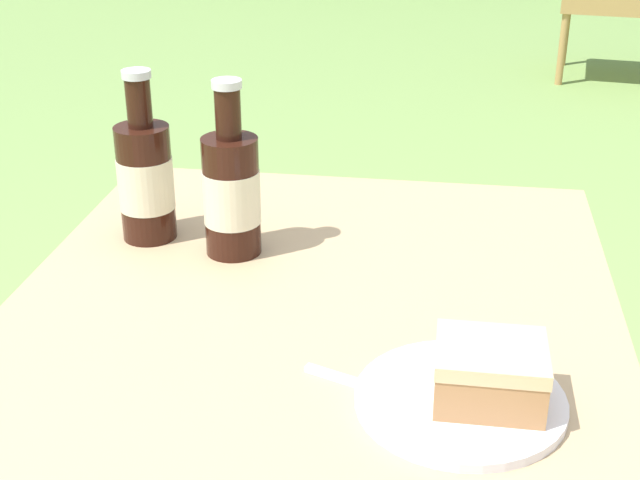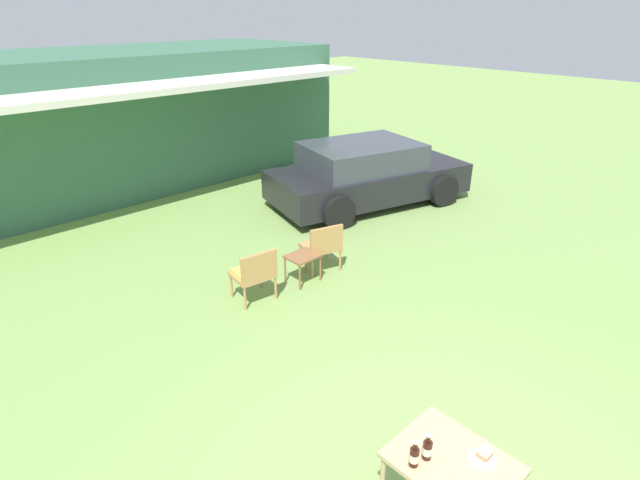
{
  "view_description": "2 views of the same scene",
  "coord_description": "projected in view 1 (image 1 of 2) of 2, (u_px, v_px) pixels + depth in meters",
  "views": [
    {
      "loc": [
        0.14,
        -0.86,
        1.19
      ],
      "look_at": [
        0.0,
        0.1,
        0.73
      ],
      "focal_mm": 50.0,
      "sensor_mm": 36.0,
      "label": 1
    },
    {
      "loc": [
        -2.56,
        -1.26,
        3.75
      ],
      "look_at": [
        1.64,
        3.18,
        0.9
      ],
      "focal_mm": 28.0,
      "sensor_mm": 36.0,
      "label": 2
    }
  ],
  "objects": [
    {
      "name": "patio_table",
      "position": [
        307.0,
        368.0,
        1.04
      ],
      "size": [
        0.71,
        0.88,
        0.68
      ],
      "color": "tan",
      "rests_on": "ground_plane"
    },
    {
      "name": "cake_on_plate",
      "position": [
        477.0,
        385.0,
        0.84
      ],
      "size": [
        0.2,
        0.2,
        0.07
      ],
      "color": "white",
      "rests_on": "patio_table"
    },
    {
      "name": "cola_bottle_near",
      "position": [
        231.0,
        191.0,
        1.13
      ],
      "size": [
        0.07,
        0.07,
        0.23
      ],
      "color": "black",
      "rests_on": "patio_table"
    },
    {
      "name": "cola_bottle_far",
      "position": [
        145.0,
        178.0,
        1.17
      ],
      "size": [
        0.07,
        0.07,
        0.23
      ],
      "color": "black",
      "rests_on": "patio_table"
    },
    {
      "name": "fork",
      "position": [
        394.0,
        395.0,
        0.86
      ],
      "size": [
        0.19,
        0.08,
        0.01
      ],
      "color": "silver",
      "rests_on": "patio_table"
    }
  ]
}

